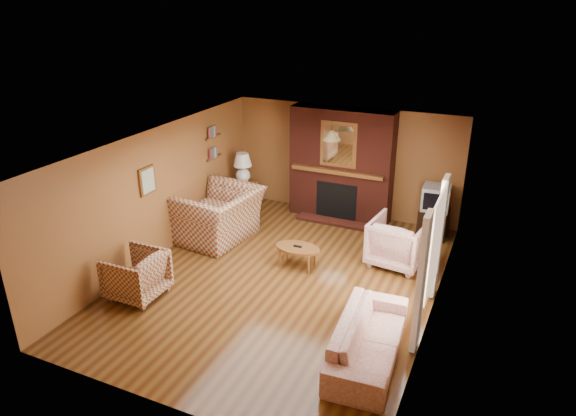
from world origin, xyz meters
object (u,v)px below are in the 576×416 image
at_px(floral_armchair, 398,242).
at_px(coffee_table, 298,249).
at_px(tv_stand, 433,223).
at_px(side_table, 244,196).
at_px(plaid_loveseat, 218,215).
at_px(crt_tv, 436,198).
at_px(fireplace, 341,165).
at_px(floral_sofa, 369,338).
at_px(plaid_armchair, 136,275).
at_px(table_lamp, 243,166).

bearing_deg(floral_armchair, coffee_table, 34.37).
bearing_deg(coffee_table, tv_stand, 48.59).
bearing_deg(tv_stand, side_table, -173.16).
xyz_separation_m(plaid_loveseat, crt_tv, (3.90, 1.85, 0.33)).
bearing_deg(tv_stand, fireplace, 176.87).
height_order(side_table, crt_tv, crt_tv).
height_order(fireplace, floral_sofa, fireplace).
bearing_deg(crt_tv, plaid_armchair, -133.46).
bearing_deg(plaid_loveseat, floral_sofa, 63.99).
xyz_separation_m(fireplace, floral_armchair, (1.65, -1.62, -0.75)).
bearing_deg(floral_sofa, table_lamp, 41.99).
xyz_separation_m(plaid_armchair, table_lamp, (-0.15, 3.88, 0.66)).
bearing_deg(plaid_loveseat, crt_tv, 121.18).
relative_size(plaid_loveseat, crt_tv, 2.84).
bearing_deg(tv_stand, crt_tv, -87.98).
bearing_deg(table_lamp, side_table, -45.00).
height_order(table_lamp, crt_tv, table_lamp).
relative_size(floral_sofa, table_lamp, 3.00).
height_order(fireplace, crt_tv, fireplace).
xyz_separation_m(side_table, crt_tv, (4.15, 0.34, 0.51)).
height_order(plaid_loveseat, floral_armchair, plaid_loveseat).
bearing_deg(coffee_table, plaid_armchair, -135.61).
xyz_separation_m(plaid_loveseat, floral_sofa, (3.75, -2.32, -0.21)).
distance_m(plaid_armchair, floral_armchair, 4.56).
height_order(coffee_table, crt_tv, crt_tv).
xyz_separation_m(plaid_armchair, coffee_table, (2.00, 1.95, -0.05)).
xyz_separation_m(coffee_table, tv_stand, (2.00, 2.27, -0.04)).
bearing_deg(plaid_armchair, coffee_table, 134.12).
bearing_deg(plaid_armchair, fireplace, 155.88).
distance_m(floral_sofa, crt_tv, 4.21).
height_order(floral_armchair, tv_stand, floral_armchair).
relative_size(fireplace, plaid_loveseat, 1.53).
height_order(fireplace, coffee_table, fireplace).
distance_m(floral_armchair, tv_stand, 1.50).
bearing_deg(plaid_loveseat, fireplace, 143.61).
relative_size(tv_stand, crt_tv, 1.09).
xyz_separation_m(fireplace, table_lamp, (-2.10, -0.53, -0.14)).
distance_m(fireplace, tv_stand, 2.24).
xyz_separation_m(floral_armchair, table_lamp, (-3.75, 1.09, 0.61)).
relative_size(plaid_armchair, floral_armchair, 0.88).
relative_size(floral_sofa, coffee_table, 2.47).
height_order(fireplace, floral_armchair, fireplace).
bearing_deg(plaid_loveseat, floral_armchair, 102.63).
relative_size(fireplace, floral_sofa, 1.19).
relative_size(floral_armchair, table_lamp, 1.43).
distance_m(floral_armchair, side_table, 3.91).
distance_m(plaid_loveseat, crt_tv, 4.33).
bearing_deg(plaid_armchair, side_table, -178.05).
bearing_deg(side_table, fireplace, 14.29).
distance_m(floral_sofa, table_lamp, 5.59).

